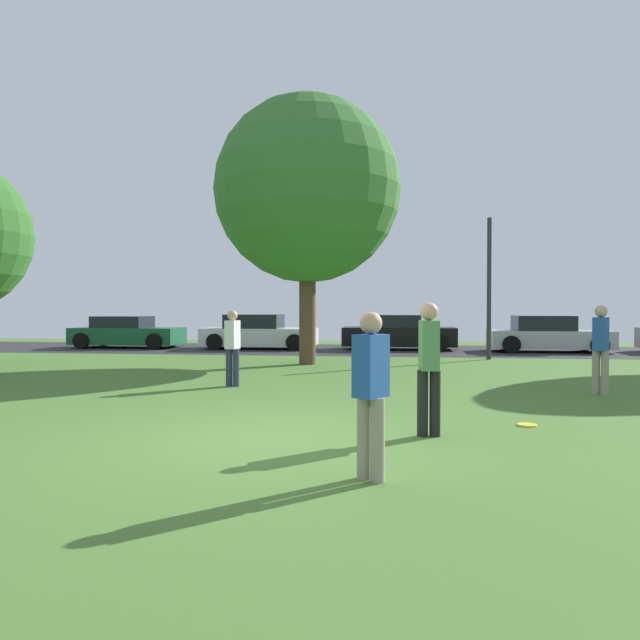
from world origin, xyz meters
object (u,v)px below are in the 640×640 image
at_px(parked_car_silver, 548,335).
at_px(person_bystander, 233,345).
at_px(parked_car_green, 127,333).
at_px(person_thrower, 371,388).
at_px(street_lamp_post, 489,289).
at_px(oak_tree_right, 307,190).
at_px(parked_car_black, 398,333).
at_px(parked_car_white, 259,333).
at_px(person_walking, 429,362).
at_px(person_catcher, 601,345).
at_px(frisbee_disc, 527,425).

bearing_deg(parked_car_silver, person_bystander, -129.23).
bearing_deg(person_bystander, parked_car_green, 44.04).
xyz_separation_m(person_thrower, parked_car_green, (-10.87, 17.52, -0.28)).
relative_size(parked_car_green, street_lamp_post, 0.97).
relative_size(oak_tree_right, parked_car_black, 1.78).
xyz_separation_m(person_bystander, parked_car_silver, (8.93, 10.94, -0.26)).
distance_m(parked_car_white, street_lamp_post, 9.40).
bearing_deg(parked_car_black, parked_car_white, -176.90).
relative_size(person_walking, parked_car_white, 0.38).
xyz_separation_m(person_catcher, parked_car_black, (-3.86, 11.71, -0.31)).
xyz_separation_m(oak_tree_right, person_walking, (3.05, -9.42, -4.11)).
relative_size(parked_car_white, parked_car_silver, 1.04).
xyz_separation_m(frisbee_disc, parked_car_green, (-12.92, 14.60, 0.59)).
bearing_deg(street_lamp_post, person_walking, -101.73).
distance_m(person_thrower, person_bystander, 7.18).
height_order(person_thrower, street_lamp_post, street_lamp_post).
bearing_deg(frisbee_disc, parked_car_green, 131.50).
bearing_deg(person_bystander, parked_car_black, -7.09).
relative_size(parked_car_green, parked_car_silver, 1.01).
height_order(person_walking, frisbee_disc, person_walking).
xyz_separation_m(frisbee_disc, parked_car_silver, (3.68, 14.44, 0.60)).
distance_m(oak_tree_right, parked_car_green, 11.32).
bearing_deg(person_thrower, person_walking, 15.71).
bearing_deg(person_catcher, parked_car_white, -107.36).
bearing_deg(oak_tree_right, street_lamp_post, 22.73).
height_order(oak_tree_right, parked_car_silver, oak_tree_right).
bearing_deg(parked_car_silver, person_walking, -108.34).
distance_m(person_catcher, person_bystander, 7.27).
distance_m(parked_car_silver, street_lamp_post, 4.75).
bearing_deg(parked_car_black, person_thrower, -90.63).
xyz_separation_m(person_bystander, street_lamp_post, (6.29, 7.34, 1.37)).
height_order(parked_car_black, street_lamp_post, street_lamp_post).
height_order(person_thrower, parked_car_green, person_thrower).
bearing_deg(oak_tree_right, person_bystander, -99.05).
bearing_deg(street_lamp_post, person_thrower, -102.60).
height_order(oak_tree_right, parked_car_white, oak_tree_right).
xyz_separation_m(person_catcher, parked_car_silver, (1.66, 11.15, -0.32)).
distance_m(frisbee_disc, parked_car_black, 15.13).
bearing_deg(frisbee_disc, person_bystander, 146.27).
xyz_separation_m(parked_car_green, parked_car_black, (11.07, 0.40, 0.03)).
xyz_separation_m(frisbee_disc, street_lamp_post, (1.03, 10.85, 2.24)).
bearing_deg(parked_car_silver, oak_tree_right, -144.05).
distance_m(parked_car_black, parked_car_silver, 5.55).
xyz_separation_m(frisbee_disc, parked_car_white, (-7.39, 14.70, 0.62)).
bearing_deg(person_thrower, parked_car_black, 32.52).
distance_m(person_catcher, street_lamp_post, 7.73).
distance_m(oak_tree_right, frisbee_disc, 10.88).
height_order(frisbee_disc, parked_car_black, parked_car_black).
relative_size(oak_tree_right, person_catcher, 4.58).
bearing_deg(person_walking, parked_car_white, 13.68).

